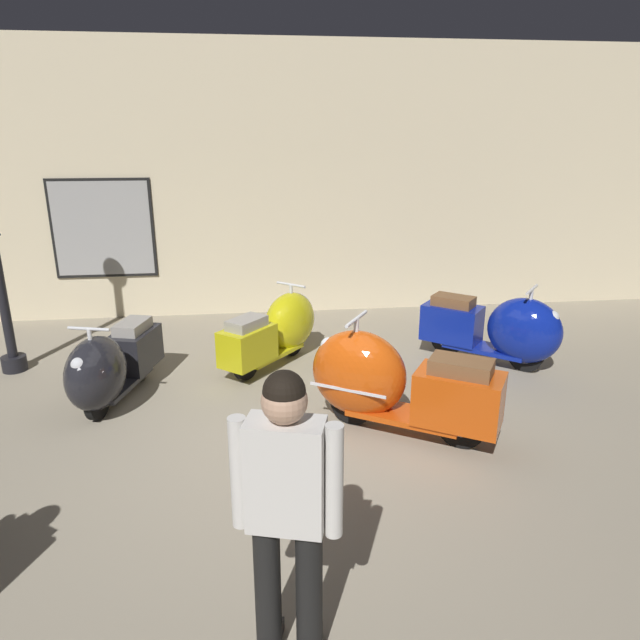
# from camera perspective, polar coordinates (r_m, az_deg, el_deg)

# --- Properties ---
(ground_plane) EXTENTS (60.00, 60.00, 0.00)m
(ground_plane) POSITION_cam_1_polar(r_m,az_deg,el_deg) (5.40, -2.43, -12.07)
(ground_plane) COLOR gray
(showroom_back_wall) EXTENTS (18.00, 0.63, 3.99)m
(showroom_back_wall) POSITION_cam_1_polar(r_m,az_deg,el_deg) (8.84, -5.93, 13.36)
(showroom_back_wall) COLOR beige
(showroom_back_wall) RESTS_ON ground
(scooter_0) EXTENTS (0.84, 1.62, 0.95)m
(scooter_0) POSITION_cam_1_polar(r_m,az_deg,el_deg) (6.28, -20.20, -4.35)
(scooter_0) COLOR black
(scooter_0) RESTS_ON ground
(scooter_1) EXTENTS (1.34, 1.47, 0.95)m
(scooter_1) POSITION_cam_1_polar(r_m,az_deg,el_deg) (7.01, -4.20, -0.92)
(scooter_1) COLOR black
(scooter_1) RESTS_ON ground
(scooter_2) EXTENTS (1.79, 1.38, 1.10)m
(scooter_2) POSITION_cam_1_polar(r_m,az_deg,el_deg) (5.41, 6.73, -6.16)
(scooter_2) COLOR black
(scooter_2) RESTS_ON ground
(scooter_3) EXTENTS (1.58, 1.43, 1.02)m
(scooter_3) POSITION_cam_1_polar(r_m,az_deg,el_deg) (7.22, 17.55, -0.88)
(scooter_3) COLOR black
(scooter_3) RESTS_ON ground
(visitor_1) EXTENTS (0.55, 0.34, 1.68)m
(visitor_1) POSITION_cam_1_polar(r_m,az_deg,el_deg) (3.00, -3.35, -17.59)
(visitor_1) COLOR black
(visitor_1) RESTS_ON ground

